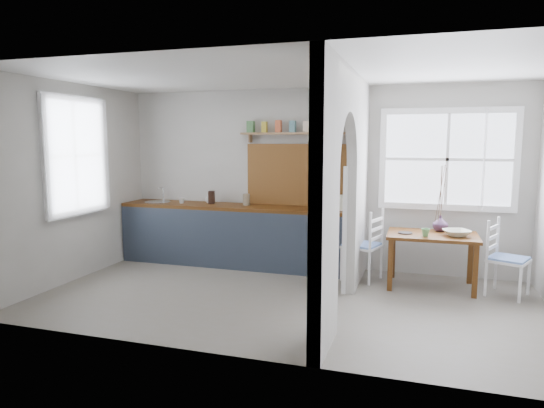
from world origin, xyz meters
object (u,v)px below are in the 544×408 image
(chair_left, at_px, (362,244))
(kettle, at_px, (343,203))
(dining_table, at_px, (431,261))
(chair_right, at_px, (509,258))
(vase, at_px, (440,223))

(chair_left, bearing_deg, kettle, -101.68)
(chair_left, xyz_separation_m, kettle, (-0.29, 0.16, 0.53))
(dining_table, xyz_separation_m, kettle, (-1.17, 0.24, 0.66))
(chair_left, distance_m, kettle, 0.62)
(kettle, bearing_deg, chair_right, -0.33)
(chair_left, height_order, chair_right, chair_left)
(chair_left, distance_m, vase, 1.04)
(dining_table, xyz_separation_m, chair_left, (-0.88, 0.08, 0.14))
(chair_left, relative_size, chair_right, 1.04)
(vase, bearing_deg, kettle, 179.97)
(kettle, bearing_deg, dining_table, -2.56)
(chair_left, bearing_deg, chair_right, 101.82)
(chair_right, distance_m, vase, 0.90)
(dining_table, distance_m, chair_left, 0.90)
(dining_table, height_order, chair_right, chair_right)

